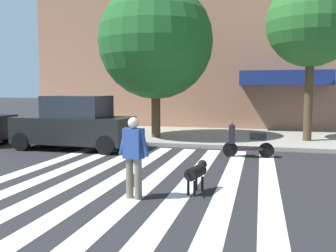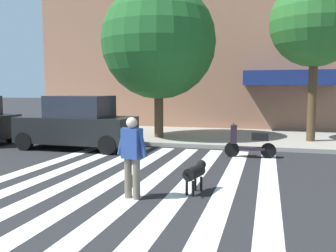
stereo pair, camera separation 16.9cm
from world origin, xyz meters
name	(u,v)px [view 1 (the left image)]	position (x,y,z in m)	size (l,w,h in m)	color
ground_plane	(114,193)	(0.00, 6.30, 0.00)	(160.00, 160.00, 0.00)	#232326
sidewalk_far	(193,136)	(0.00, 15.61, 0.07)	(80.00, 6.00, 0.15)	gray
crosswalk_stripes	(115,193)	(0.03, 6.30, 0.00)	(6.75, 12.01, 0.01)	silver
parked_car_behind_first	(75,124)	(-3.64, 11.32, 0.93)	(4.26, 1.90, 1.96)	black
parked_scooter	(248,143)	(2.59, 11.24, 0.48)	(1.63, 0.50, 1.11)	black
street_tree_nearest	(156,42)	(-1.39, 14.25, 4.19)	(4.83, 4.83, 6.46)	#4C3823
street_tree_middle	(311,23)	(4.78, 14.69, 4.76)	(3.45, 3.45, 6.37)	#4C3823
pedestrian_dog_walker	(134,153)	(0.54, 6.04, 0.93)	(0.70, 0.32, 1.64)	#6B6051
dog_on_leash	(197,172)	(1.68, 6.78, 0.44)	(0.40, 1.00, 0.65)	black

